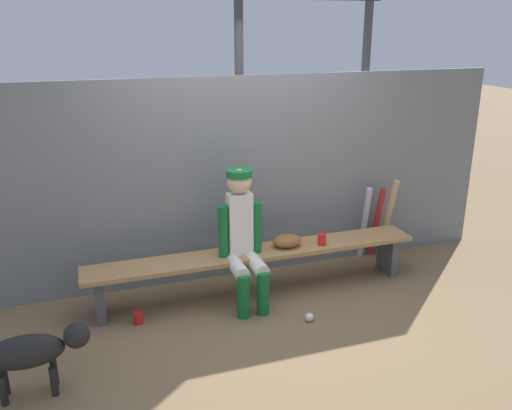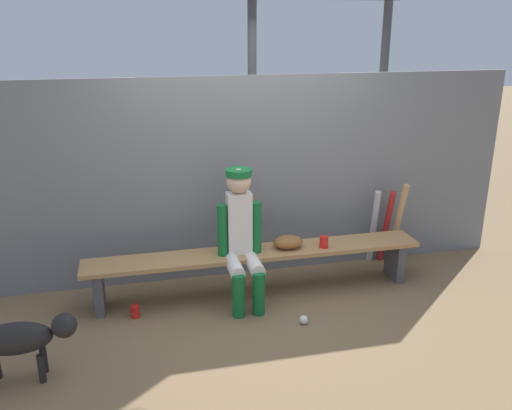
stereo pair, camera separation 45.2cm
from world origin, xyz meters
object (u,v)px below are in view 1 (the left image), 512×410
object	(u,v)px
bat_aluminum_silver	(364,223)
cup_on_ground	(138,317)
baseball	(309,317)
dog	(34,351)
bat_wood_tan	(387,219)
dugout_bench	(256,259)
baseball_glove	(287,241)
bat_aluminum_red	(376,222)
cup_on_bench	(322,239)
player_seated	(243,234)
scoreboard	(312,1)

from	to	relation	value
bat_aluminum_silver	cup_on_ground	distance (m)	2.57
baseball	cup_on_ground	distance (m)	1.47
cup_on_ground	bat_aluminum_silver	bearing A→B (deg)	12.75
dog	baseball	bearing A→B (deg)	6.84
bat_wood_tan	cup_on_ground	world-z (taller)	bat_wood_tan
dugout_bench	bat_aluminum_silver	bearing A→B (deg)	15.33
baseball_glove	baseball	distance (m)	0.78
baseball_glove	cup_on_ground	world-z (taller)	baseball_glove
bat_wood_tan	cup_on_ground	distance (m)	2.79
bat_aluminum_red	cup_on_bench	xyz separation A→B (m)	(-0.86, -0.44, 0.08)
baseball	dog	bearing A→B (deg)	-173.16
bat_aluminum_silver	baseball_glove	bearing A→B (deg)	-160.43
bat_aluminum_red	baseball	xyz separation A→B (m)	(-1.23, -1.00, -0.37)
baseball_glove	cup_on_bench	xyz separation A→B (m)	(0.33, -0.07, -0.01)
bat_aluminum_silver	baseball	world-z (taller)	bat_aluminum_silver
player_seated	cup_on_bench	bearing A→B (deg)	2.65
baseball	baseball_glove	bearing A→B (deg)	86.43
bat_wood_tan	scoreboard	xyz separation A→B (m)	(-0.46, 1.11, 2.21)
player_seated	baseball_glove	xyz separation A→B (m)	(0.47, 0.10, -0.16)
baseball_glove	bat_wood_tan	xyz separation A→B (m)	(1.28, 0.31, -0.04)
cup_on_ground	dugout_bench	bearing A→B (deg)	9.58
cup_on_ground	baseball_glove	bearing A→B (deg)	7.55
bat_aluminum_red	cup_on_bench	world-z (taller)	bat_aluminum_red
dugout_bench	bat_aluminum_red	size ratio (longest dim) A/B	3.87
baseball_glove	bat_aluminum_silver	world-z (taller)	bat_aluminum_silver
player_seated	cup_on_ground	world-z (taller)	player_seated
dog	player_seated	bearing A→B (deg)	24.39
bat_wood_tan	dog	size ratio (longest dim) A/B	1.09
bat_aluminum_red	bat_aluminum_silver	bearing A→B (deg)	-179.87
baseball	cup_on_ground	world-z (taller)	cup_on_ground
baseball	cup_on_bench	xyz separation A→B (m)	(0.37, 0.57, 0.45)
dugout_bench	bat_wood_tan	bearing A→B (deg)	10.93
cup_on_bench	baseball_glove	bearing A→B (deg)	168.67
baseball_glove	cup_on_bench	distance (m)	0.34
player_seated	dugout_bench	bearing A→B (deg)	33.42
dugout_bench	scoreboard	size ratio (longest dim) A/B	0.83
bat_aluminum_red	scoreboard	distance (m)	2.52
scoreboard	cup_on_ground	bearing A→B (deg)	-144.51
bat_aluminum_silver	baseball	xyz separation A→B (m)	(-1.08, -1.00, -0.38)
player_seated	baseball_glove	bearing A→B (deg)	12.45
bat_aluminum_red	scoreboard	world-z (taller)	scoreboard
cup_on_bench	bat_aluminum_red	bearing A→B (deg)	26.95
scoreboard	dog	bearing A→B (deg)	-142.62
baseball_glove	baseball	size ratio (longest dim) A/B	3.78
bat_wood_tan	baseball	bearing A→B (deg)	-144.55
dugout_bench	baseball_glove	size ratio (longest dim) A/B	11.26
dugout_bench	cup_on_ground	world-z (taller)	dugout_bench
bat_aluminum_red	cup_on_ground	size ratio (longest dim) A/B	7.41
player_seated	cup_on_bench	world-z (taller)	player_seated
bat_wood_tan	scoreboard	bearing A→B (deg)	112.27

